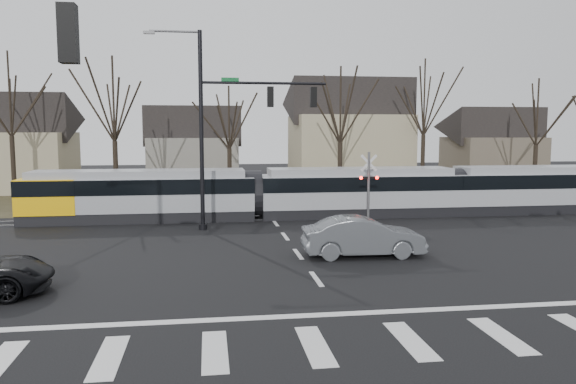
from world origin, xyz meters
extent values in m
plane|color=black|center=(0.00, 0.00, 0.00)|extent=(140.00, 140.00, 0.00)
cube|color=#38331E|center=(0.00, 32.00, 0.01)|extent=(140.00, 28.00, 0.01)
cube|color=silver|center=(-6.00, -4.00, 0.01)|extent=(0.60, 2.60, 0.01)
cube|color=silver|center=(-3.60, -4.00, 0.01)|extent=(0.60, 2.60, 0.01)
cube|color=silver|center=(-1.20, -4.00, 0.01)|extent=(0.60, 2.60, 0.01)
cube|color=silver|center=(1.20, -4.00, 0.01)|extent=(0.60, 2.60, 0.01)
cube|color=silver|center=(3.60, -4.00, 0.01)|extent=(0.60, 2.60, 0.01)
cube|color=silver|center=(0.00, -1.80, 0.01)|extent=(28.00, 0.35, 0.01)
cube|color=silver|center=(0.00, 2.00, 0.01)|extent=(0.18, 2.00, 0.01)
cube|color=silver|center=(0.00, 6.00, 0.01)|extent=(0.18, 2.00, 0.01)
cube|color=silver|center=(0.00, 10.00, 0.01)|extent=(0.18, 2.00, 0.01)
cube|color=silver|center=(0.00, 14.00, 0.01)|extent=(0.18, 2.00, 0.01)
cube|color=silver|center=(0.00, 18.00, 0.01)|extent=(0.18, 2.00, 0.01)
cube|color=silver|center=(0.00, 22.00, 0.01)|extent=(0.18, 2.00, 0.01)
cube|color=silver|center=(0.00, 26.00, 0.01)|extent=(0.18, 2.00, 0.01)
cube|color=silver|center=(0.00, 30.00, 0.01)|extent=(0.18, 2.00, 0.01)
cube|color=#59595E|center=(0.00, 15.10, 0.03)|extent=(90.00, 0.12, 0.06)
cube|color=#59595E|center=(0.00, 16.50, 0.03)|extent=(90.00, 0.12, 0.06)
cube|color=gray|center=(-7.58, 16.00, 1.45)|extent=(12.95, 2.79, 2.91)
cube|color=black|center=(-7.58, 16.00, 2.04)|extent=(12.97, 2.83, 0.85)
cube|color=#FCB807|center=(-12.46, 16.00, 1.54)|extent=(3.19, 2.85, 1.94)
cube|color=gray|center=(5.37, 16.00, 1.45)|extent=(11.95, 2.79, 2.91)
cube|color=black|center=(5.37, 16.00, 2.04)|extent=(11.97, 2.83, 0.85)
cube|color=gray|center=(17.82, 16.00, 1.45)|extent=(12.95, 2.79, 2.91)
cube|color=black|center=(17.82, 16.00, 2.04)|extent=(12.97, 2.83, 0.85)
imported|color=#53575B|center=(2.58, 5.25, 0.82)|extent=(2.09, 5.10, 1.64)
cube|color=black|center=(-6.15, -6.00, 6.90)|extent=(0.32, 0.32, 1.05)
sphere|color=#FF0C07|center=(-6.15, -6.00, 7.23)|extent=(0.22, 0.22, 0.22)
cylinder|color=black|center=(-4.00, 12.50, 5.10)|extent=(0.22, 0.22, 10.20)
cylinder|color=black|center=(-4.00, 12.50, 0.15)|extent=(0.44, 0.44, 0.30)
cylinder|color=black|center=(-0.75, 12.50, 7.60)|extent=(6.50, 0.14, 0.14)
cube|color=#0C5926|center=(-2.50, 12.50, 7.75)|extent=(0.90, 0.03, 0.22)
cube|color=black|center=(-0.42, 12.50, 6.90)|extent=(0.32, 0.32, 1.05)
sphere|color=#FF0C07|center=(-0.42, 12.50, 7.23)|extent=(0.22, 0.22, 0.22)
cube|color=black|center=(1.85, 12.50, 6.90)|extent=(0.32, 0.32, 1.05)
sphere|color=#FF0C07|center=(1.85, 12.50, 7.23)|extent=(0.22, 0.22, 0.22)
cube|color=#59595B|center=(-6.50, 12.50, 10.02)|extent=(0.55, 0.22, 0.14)
cylinder|color=#59595B|center=(5.00, 12.80, 2.00)|extent=(0.14, 0.14, 4.00)
cylinder|color=#59595B|center=(5.00, 12.80, 0.10)|extent=(0.36, 0.36, 0.20)
cube|color=silver|center=(5.00, 12.80, 3.40)|extent=(0.95, 0.04, 0.95)
cube|color=silver|center=(5.00, 12.80, 3.40)|extent=(0.95, 0.04, 0.95)
cube|color=black|center=(5.00, 12.80, 2.60)|extent=(1.00, 0.10, 0.12)
sphere|color=#FF0C07|center=(4.55, 12.72, 2.60)|extent=(0.18, 0.18, 0.18)
sphere|color=#FF0C07|center=(5.45, 12.72, 2.60)|extent=(0.18, 0.18, 0.18)
cube|color=gray|center=(-20.00, 34.00, 2.50)|extent=(9.00, 8.00, 5.00)
cube|color=slate|center=(-5.00, 36.00, 2.25)|extent=(8.00, 7.00, 4.50)
cube|color=gray|center=(9.00, 33.00, 3.25)|extent=(10.00, 8.00, 6.50)
cube|color=brown|center=(24.00, 35.00, 2.25)|extent=(8.00, 7.00, 4.50)
camera|label=1|loc=(-3.69, -16.81, 5.17)|focal=35.00mm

